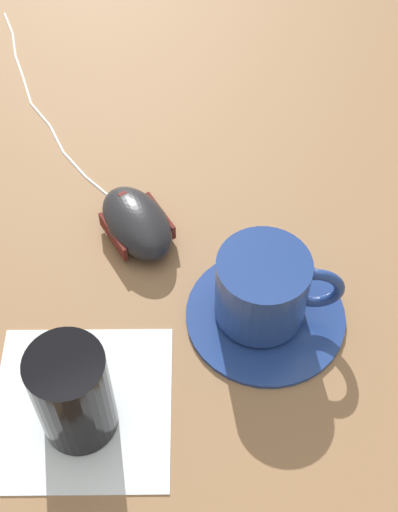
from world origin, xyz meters
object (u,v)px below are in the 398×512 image
at_px(saucer, 266,314).
at_px(drinking_glass, 73,394).
at_px(coffee_cup, 265,288).
at_px(computer_mouse, 137,223).

distance_m(saucer, drinking_glass, 0.20).
height_order(saucer, coffee_cup, coffee_cup).
bearing_deg(saucer, coffee_cup, -154.07).
distance_m(coffee_cup, computer_mouse, 0.16).
xyz_separation_m(coffee_cup, computer_mouse, (-0.14, -0.07, -0.03)).
relative_size(coffee_cup, drinking_glass, 1.06).
relative_size(saucer, drinking_glass, 1.48).
xyz_separation_m(saucer, coffee_cup, (-0.00, -0.00, 0.04)).
bearing_deg(coffee_cup, saucer, 25.93).
relative_size(saucer, coffee_cup, 1.40).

